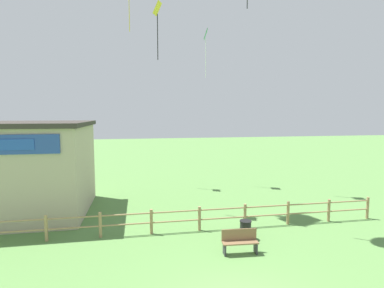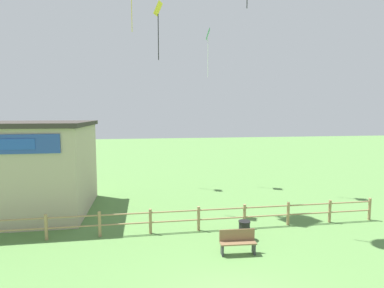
{
  "view_description": "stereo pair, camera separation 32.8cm",
  "coord_description": "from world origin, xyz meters",
  "px_view_note": "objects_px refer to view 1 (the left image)",
  "views": [
    {
      "loc": [
        -2.81,
        -7.31,
        5.55
      ],
      "look_at": [
        0.0,
        8.2,
        3.95
      ],
      "focal_mm": 28.0,
      "sensor_mm": 36.0,
      "label": 1
    },
    {
      "loc": [
        -2.48,
        -7.37,
        5.55
      ],
      "look_at": [
        0.0,
        8.2,
        3.95
      ],
      "focal_mm": 28.0,
      "sensor_mm": 36.0,
      "label": 2
    }
  ],
  "objects_px": {
    "trash_bin": "(245,230)",
    "kite_yellow_diamond": "(157,21)",
    "kite_green_diamond": "(206,44)",
    "seaside_building": "(4,169)",
    "park_bench_near_fence": "(240,241)"
  },
  "relations": [
    {
      "from": "trash_bin",
      "to": "kite_yellow_diamond",
      "type": "distance_m",
      "value": 12.17
    },
    {
      "from": "kite_yellow_diamond",
      "to": "kite_green_diamond",
      "type": "relative_size",
      "value": 0.86
    },
    {
      "from": "seaside_building",
      "to": "kite_green_diamond",
      "type": "distance_m",
      "value": 16.15
    },
    {
      "from": "kite_yellow_diamond",
      "to": "seaside_building",
      "type": "bearing_deg",
      "value": 179.72
    },
    {
      "from": "park_bench_near_fence",
      "to": "trash_bin",
      "type": "bearing_deg",
      "value": 60.89
    },
    {
      "from": "park_bench_near_fence",
      "to": "kite_green_diamond",
      "type": "bearing_deg",
      "value": 83.57
    },
    {
      "from": "seaside_building",
      "to": "park_bench_near_fence",
      "type": "distance_m",
      "value": 13.17
    },
    {
      "from": "trash_bin",
      "to": "kite_yellow_diamond",
      "type": "relative_size",
      "value": 0.26
    },
    {
      "from": "seaside_building",
      "to": "kite_green_diamond",
      "type": "bearing_deg",
      "value": 24.59
    },
    {
      "from": "seaside_building",
      "to": "park_bench_near_fence",
      "type": "relative_size",
      "value": 6.17
    },
    {
      "from": "seaside_building",
      "to": "trash_bin",
      "type": "distance_m",
      "value": 13.22
    },
    {
      "from": "seaside_building",
      "to": "kite_green_diamond",
      "type": "xyz_separation_m",
      "value": [
        12.56,
        5.75,
        8.37
      ]
    },
    {
      "from": "kite_yellow_diamond",
      "to": "kite_green_diamond",
      "type": "bearing_deg",
      "value": 54.54
    },
    {
      "from": "park_bench_near_fence",
      "to": "kite_yellow_diamond",
      "type": "distance_m",
      "value": 12.55
    },
    {
      "from": "park_bench_near_fence",
      "to": "kite_green_diamond",
      "type": "xyz_separation_m",
      "value": [
        1.4,
        12.44,
        10.44
      ]
    }
  ]
}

